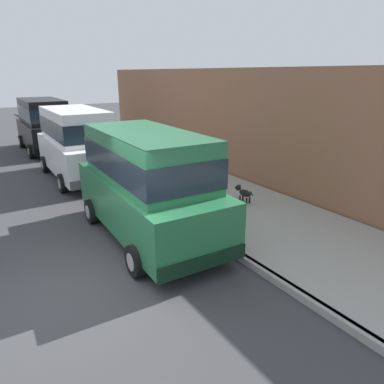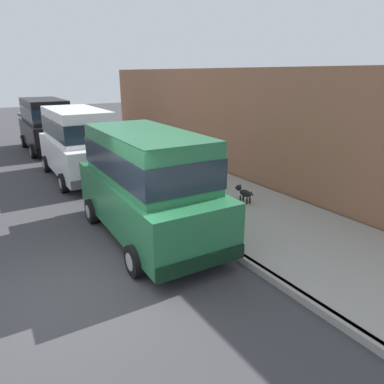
{
  "view_description": "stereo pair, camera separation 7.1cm",
  "coord_description": "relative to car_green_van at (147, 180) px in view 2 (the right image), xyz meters",
  "views": [
    {
      "loc": [
        -1.22,
        -5.64,
        3.73
      ],
      "look_at": [
        3.38,
        1.54,
        0.85
      ],
      "focal_mm": 33.11,
      "sensor_mm": 36.0,
      "label": 1
    },
    {
      "loc": [
        -1.16,
        -5.67,
        3.73
      ],
      "look_at": [
        3.38,
        1.54,
        0.85
      ],
      "focal_mm": 33.11,
      "sensor_mm": 36.0,
      "label": 2
    }
  ],
  "objects": [
    {
      "name": "sidewalk",
      "position": [
        2.9,
        -1.44,
        -1.32
      ],
      "size": [
        3.6,
        64.0,
        0.14
      ],
      "primitive_type": "cube",
      "color": "#99968E",
      "rests_on": "ground"
    },
    {
      "name": "ground_plane",
      "position": [
        -2.1,
        -1.44,
        -1.39
      ],
      "size": [
        80.0,
        80.0,
        0.0
      ],
      "primitive_type": "plane",
      "color": "#38383A"
    },
    {
      "name": "building_facade",
      "position": [
        5.0,
        3.6,
        0.55
      ],
      "size": [
        0.5,
        20.0,
        3.89
      ],
      "primitive_type": "cube",
      "color": "#8C5B42",
      "rests_on": "ground"
    },
    {
      "name": "car_white_van",
      "position": [
        0.04,
        5.92,
        0.0
      ],
      "size": [
        2.18,
        4.92,
        2.52
      ],
      "color": "white",
      "rests_on": "ground"
    },
    {
      "name": "car_black_van",
      "position": [
        0.02,
        11.71,
        0.0
      ],
      "size": [
        2.16,
        4.91,
        2.52
      ],
      "color": "black",
      "rests_on": "ground"
    },
    {
      "name": "car_green_van",
      "position": [
        0.0,
        0.0,
        0.0
      ],
      "size": [
        2.24,
        4.95,
        2.52
      ],
      "color": "#23663D",
      "rests_on": "ground"
    },
    {
      "name": "dog_black",
      "position": [
        3.2,
        0.32,
        -0.97
      ],
      "size": [
        0.23,
        0.76,
        0.49
      ],
      "color": "black",
      "rests_on": "sidewalk"
    },
    {
      "name": "curb",
      "position": [
        1.1,
        -1.44,
        -1.32
      ],
      "size": [
        0.16,
        64.0,
        0.14
      ],
      "primitive_type": "cube",
      "color": "gray",
      "rests_on": "ground"
    }
  ]
}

